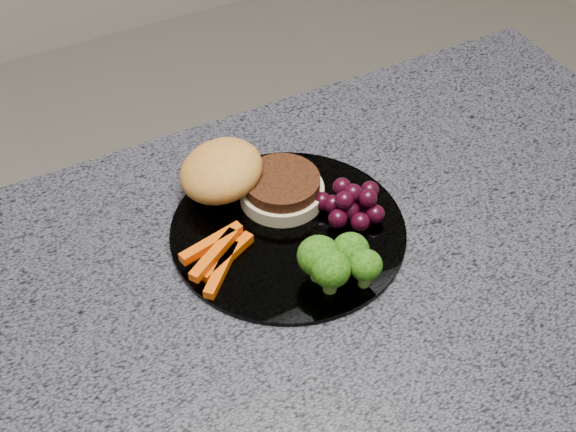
% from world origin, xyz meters
% --- Properties ---
extents(countertop, '(1.20, 0.60, 0.04)m').
position_xyz_m(countertop, '(0.00, 0.00, 0.88)').
color(countertop, '#4D4C57').
rests_on(countertop, island_cabinet).
extents(plate, '(0.26, 0.26, 0.01)m').
position_xyz_m(plate, '(0.11, 0.08, 0.90)').
color(plate, white).
rests_on(plate, countertop).
extents(burger, '(0.18, 0.16, 0.05)m').
position_xyz_m(burger, '(0.09, 0.15, 0.93)').
color(burger, beige).
rests_on(burger, plate).
extents(carrot_sticks, '(0.09, 0.08, 0.02)m').
position_xyz_m(carrot_sticks, '(0.02, 0.07, 0.92)').
color(carrot_sticks, '#D44903').
rests_on(carrot_sticks, plate).
extents(broccoli, '(0.08, 0.07, 0.05)m').
position_xyz_m(broccoli, '(0.12, -0.01, 0.94)').
color(broccoli, olive).
rests_on(broccoli, plate).
extents(grape_bunch, '(0.08, 0.07, 0.04)m').
position_xyz_m(grape_bunch, '(0.18, 0.07, 0.92)').
color(grape_bunch, black).
rests_on(grape_bunch, plate).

